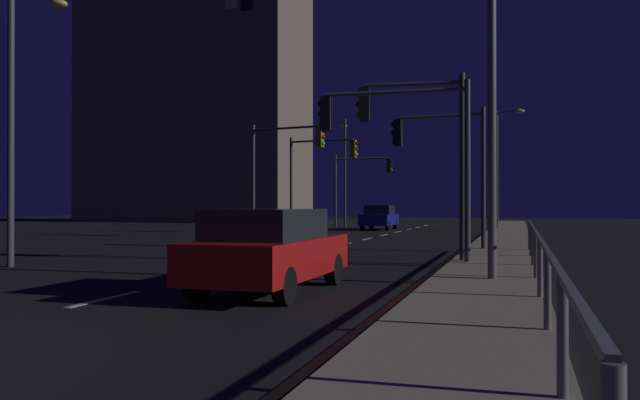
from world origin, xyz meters
TOP-DOWN VIEW (x-y plane):
  - ground_plane at (0.00, 17.50)m, footprint 112.00×112.00m
  - sidewalk_right at (6.25, 17.50)m, footprint 2.25×77.00m
  - lane_markings_center at (0.00, 21.00)m, footprint 0.14×50.00m
  - lane_edge_line at (4.88, 22.50)m, footprint 0.14×53.00m
  - car at (2.43, 6.65)m, footprint 1.86×4.41m
  - car_oncoming at (-1.69, 35.81)m, footprint 1.92×4.44m
  - traffic_light_mid_left at (4.27, 18.19)m, footprint 3.33×0.35m
  - traffic_light_mid_right at (-4.12, 24.69)m, footprint 3.99×0.81m
  - traffic_light_overhead_east at (3.72, 12.66)m, footprint 4.17×0.44m
  - traffic_light_near_left at (-3.78, 29.56)m, footprint 4.11×0.68m
  - traffic_light_far_right at (4.16, 13.06)m, footprint 2.99×0.55m
  - traffic_light_far_left at (-3.63, 38.73)m, footprint 4.08×0.52m
  - street_lamp_across_street at (6.35, 8.77)m, footprint 0.56×1.54m
  - street_lamp_corner at (-5.64, 41.92)m, footprint 1.02×2.35m
  - street_lamp_mid_block at (5.81, 37.06)m, footprint 1.75×1.74m
  - street_lamp_far_end at (-5.86, 9.38)m, footprint 0.85×1.51m
  - barrier_fence at (7.23, 8.00)m, footprint 0.09×20.09m
  - building_distant at (-22.85, 50.47)m, footprint 20.70×9.64m

SIDE VIEW (x-z plane):
  - ground_plane at x=0.00m, z-range 0.00..0.00m
  - lane_edge_line at x=4.88m, z-range 0.00..0.01m
  - lane_markings_center at x=0.00m, z-range 0.00..0.01m
  - sidewalk_right at x=6.25m, z-range 0.00..0.14m
  - car at x=2.43m, z-range 0.04..1.61m
  - car_oncoming at x=-1.69m, z-range 0.04..1.61m
  - barrier_fence at x=7.23m, z-range 0.38..1.36m
  - traffic_light_mid_left at x=4.27m, z-range 1.12..5.98m
  - traffic_light_overhead_east at x=3.72m, z-range 1.15..5.97m
  - traffic_light_far_left at x=-3.63m, z-range 1.06..6.14m
  - traffic_light_far_right at x=4.16m, z-range 1.14..6.23m
  - traffic_light_near_left at x=-3.78m, z-range 1.12..6.58m
  - traffic_light_mid_right at x=-4.12m, z-range 1.14..6.75m
  - street_lamp_far_end at x=-5.86m, z-range 0.71..8.25m
  - street_lamp_mid_block at x=5.81m, z-range 0.91..8.30m
  - street_lamp_across_street at x=6.35m, z-range 0.86..8.70m
  - street_lamp_corner at x=-5.64m, z-range 0.81..8.82m
  - building_distant at x=-22.85m, z-range 0.00..28.22m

